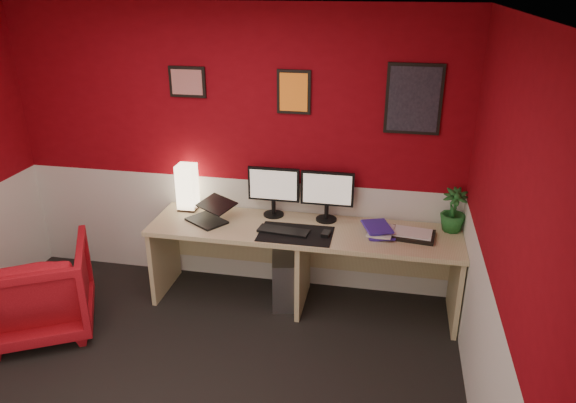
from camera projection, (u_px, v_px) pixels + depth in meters
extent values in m
cube|color=white|center=(122.00, 15.00, 2.68)|extent=(4.00, 3.50, 0.01)
cube|color=maroon|center=(233.00, 152.00, 4.75)|extent=(4.00, 0.01, 2.50)
cube|color=maroon|center=(508.00, 274.00, 2.81)|extent=(0.01, 3.50, 2.50)
cube|color=silver|center=(236.00, 229.00, 5.03)|extent=(4.00, 0.01, 1.00)
cube|color=silver|center=(486.00, 388.00, 3.10)|extent=(0.01, 3.50, 1.00)
cube|color=tan|center=(303.00, 267.00, 4.65)|extent=(2.60, 0.65, 0.73)
cube|color=#FFE5B2|center=(187.00, 188.00, 4.81)|extent=(0.16, 0.16, 0.40)
cube|color=black|center=(206.00, 210.00, 4.60)|extent=(0.40, 0.38, 0.22)
cube|color=black|center=(273.00, 184.00, 4.65)|extent=(0.45, 0.06, 0.58)
cube|color=black|center=(327.00, 189.00, 4.56)|extent=(0.45, 0.06, 0.58)
cube|color=black|center=(296.00, 234.00, 4.41)|extent=(0.60, 0.38, 0.01)
cube|color=black|center=(283.00, 231.00, 4.44)|extent=(0.43, 0.18, 0.02)
cube|color=black|center=(326.00, 234.00, 4.37)|extent=(0.07, 0.11, 0.03)
imported|color=#3722A0|center=(367.00, 232.00, 4.42)|extent=(0.25, 0.31, 0.03)
imported|color=silver|center=(369.00, 229.00, 4.41)|extent=(0.23, 0.29, 0.02)
imported|color=#3722A0|center=(365.00, 228.00, 4.38)|extent=(0.28, 0.33, 0.03)
cube|color=black|center=(412.00, 235.00, 4.37)|extent=(0.38, 0.29, 0.03)
imported|color=#19591E|center=(453.00, 210.00, 4.41)|extent=(0.21, 0.21, 0.36)
cube|color=#99999E|center=(284.00, 278.00, 4.76)|extent=(0.29, 0.48, 0.45)
imported|color=red|center=(37.00, 289.00, 4.31)|extent=(1.08, 1.09, 0.74)
cube|color=red|center=(187.00, 82.00, 4.57)|extent=(0.32, 0.02, 0.26)
cube|color=orange|center=(294.00, 92.00, 4.42)|extent=(0.28, 0.02, 0.36)
cube|color=black|center=(414.00, 99.00, 4.26)|extent=(0.44, 0.02, 0.56)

